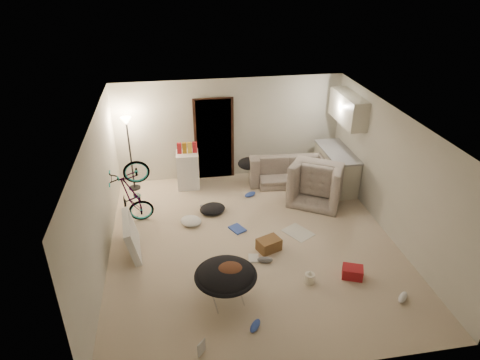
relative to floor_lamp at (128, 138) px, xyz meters
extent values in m
cube|color=beige|center=(2.40, -2.65, -1.32)|extent=(5.50, 6.00, 0.02)
cube|color=white|center=(2.40, -2.65, 1.20)|extent=(5.50, 6.00, 0.02)
cube|color=beige|center=(2.40, 0.36, -0.06)|extent=(5.50, 0.02, 2.50)
cube|color=beige|center=(2.40, -5.66, -0.06)|extent=(5.50, 0.02, 2.50)
cube|color=beige|center=(-0.36, -2.65, -0.06)|extent=(0.02, 6.00, 2.50)
cube|color=beige|center=(5.16, -2.65, -0.06)|extent=(0.02, 6.00, 2.50)
cube|color=black|center=(2.00, 0.32, -0.29)|extent=(0.85, 0.10, 2.04)
cube|color=black|center=(2.00, 0.29, -0.29)|extent=(0.97, 0.04, 2.10)
cylinder|color=black|center=(0.00, 0.00, -1.29)|extent=(0.28, 0.28, 0.03)
cylinder|color=black|center=(0.00, 0.00, -0.46)|extent=(0.04, 0.04, 1.70)
cone|color=#FFE0A5|center=(0.00, 0.00, 0.41)|extent=(0.24, 0.24, 0.18)
cube|color=beige|center=(4.83, -0.65, -0.87)|extent=(0.60, 1.50, 0.88)
cube|color=gray|center=(4.83, -0.65, -0.41)|extent=(0.64, 1.54, 0.04)
cube|color=beige|center=(4.96, -0.65, 0.64)|extent=(0.38, 1.40, 0.65)
imported|color=#3E463F|center=(3.74, -0.20, -1.03)|extent=(1.95, 0.87, 0.56)
imported|color=#3E463F|center=(4.24, -1.16, -0.94)|extent=(1.49, 1.44, 0.74)
imported|color=black|center=(0.10, -1.57, -0.91)|extent=(1.57, 0.78, 0.88)
imported|color=maroon|center=(1.12, -5.20, -1.30)|extent=(0.29, 0.29, 0.02)
cube|color=white|center=(1.31, -0.10, -0.86)|extent=(0.54, 0.54, 0.89)
cube|color=maroon|center=(1.14, -0.10, -0.31)|extent=(0.11, 0.08, 0.30)
cube|color=#C28218|center=(1.26, -0.10, -0.31)|extent=(0.10, 0.08, 0.30)
cube|color=yellow|center=(1.38, -0.10, -0.31)|extent=(0.10, 0.07, 0.30)
cube|color=maroon|center=(1.50, -0.10, -0.31)|extent=(0.11, 0.09, 0.30)
cylinder|color=silver|center=(1.67, -4.14, -1.07)|extent=(0.66, 0.66, 0.47)
ellipsoid|color=black|center=(1.67, -4.14, -0.79)|extent=(0.93, 0.93, 0.39)
torus|color=black|center=(1.67, -4.14, -0.79)|extent=(1.01, 1.01, 0.07)
ellipsoid|color=#56301D|center=(1.72, -4.17, -0.68)|extent=(0.51, 0.44, 0.22)
ellipsoid|color=black|center=(2.79, -0.20, -0.77)|extent=(0.57, 0.47, 0.28)
cube|color=silver|center=(0.10, -2.53, -0.96)|extent=(0.37, 1.06, 0.70)
cube|color=brown|center=(2.66, -2.93, -1.19)|extent=(0.50, 0.44, 0.24)
cube|color=maroon|center=(3.93, -3.94, -1.21)|extent=(0.42, 0.37, 0.20)
cylinder|color=#ECE5CD|center=(3.15, -3.95, -1.22)|extent=(0.17, 0.17, 0.17)
cone|color=#ECE5CD|center=(3.15, -3.95, -1.10)|extent=(0.10, 0.10, 0.08)
cube|color=beige|center=(3.38, -2.47, -1.30)|extent=(0.67, 0.72, 0.01)
cube|color=#324FB4|center=(2.17, -2.16, -1.29)|extent=(0.37, 0.41, 0.03)
cube|color=silver|center=(2.32, -3.15, -1.30)|extent=(0.23, 0.27, 0.02)
ellipsoid|color=#324FB4|center=(2.69, -0.86, -1.25)|extent=(0.32, 0.24, 0.11)
ellipsoid|color=slate|center=(1.59, -1.22, -1.26)|extent=(0.25, 0.21, 0.09)
ellipsoid|color=#324FB4|center=(2.02, -4.80, -1.25)|extent=(0.26, 0.30, 0.11)
ellipsoid|color=slate|center=(2.51, -3.28, -1.25)|extent=(0.31, 0.18, 0.11)
ellipsoid|color=white|center=(4.52, -4.62, -1.25)|extent=(0.29, 0.29, 0.11)
ellipsoid|color=black|center=(1.74, -1.41, -1.22)|extent=(0.66, 0.60, 0.18)
ellipsoid|color=silver|center=(1.25, -1.79, -1.23)|extent=(0.61, 0.61, 0.14)
camera|label=1|loc=(1.01, -9.39, 3.71)|focal=32.00mm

